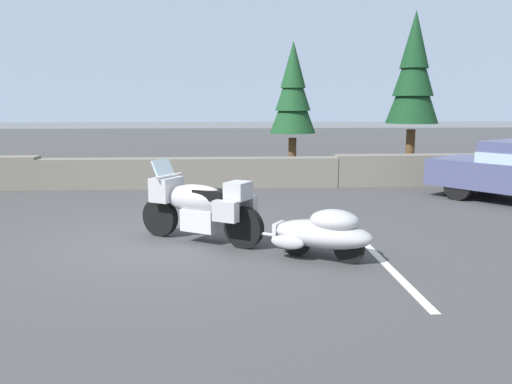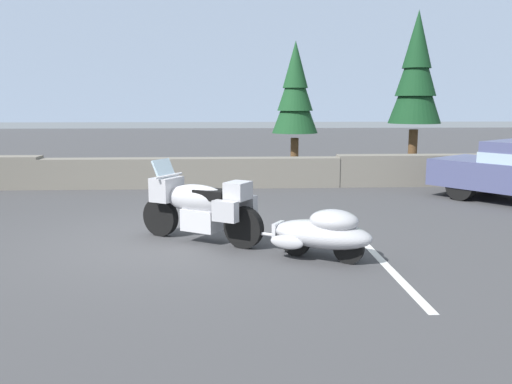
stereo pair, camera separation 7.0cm
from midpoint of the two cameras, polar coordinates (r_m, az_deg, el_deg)
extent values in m
plane|color=#424244|center=(9.00, -9.63, -5.21)|extent=(80.00, 80.00, 0.00)
cube|color=slate|center=(14.49, -7.27, 2.05)|extent=(8.00, 0.55, 0.80)
cube|color=slate|center=(16.08, 22.51, 2.23)|extent=(8.00, 0.55, 0.86)
cube|color=#8C9EB7|center=(104.53, -4.01, 12.65)|extent=(240.00, 80.00, 16.00)
cylinder|color=black|center=(9.30, -10.43, -2.66)|extent=(0.64, 0.46, 0.66)
cylinder|color=black|center=(8.39, -1.56, -3.82)|extent=(0.64, 0.46, 0.66)
cube|color=silver|center=(8.78, -5.96, -2.94)|extent=(0.74, 0.69, 0.36)
ellipsoid|color=#B2B2B7|center=(8.77, -6.54, -0.76)|extent=(1.25, 1.00, 0.48)
cube|color=#B2B2B7|center=(9.12, -9.79, 0.32)|extent=(0.58, 0.63, 0.40)
cube|color=#9EB7C6|center=(9.10, -10.10, 2.39)|extent=(0.39, 0.47, 0.34)
cube|color=black|center=(8.59, -4.91, -0.28)|extent=(0.67, 0.60, 0.16)
cube|color=#B2B2B7|center=(8.33, -2.17, 0.14)|extent=(0.48, 0.51, 0.28)
cube|color=#B2B2B7|center=(8.15, -3.53, -2.08)|extent=(0.42, 0.35, 0.32)
cube|color=#B2B2B7|center=(8.66, -1.45, -1.38)|extent=(0.42, 0.35, 0.32)
cylinder|color=silver|center=(9.06, -9.58, 1.73)|extent=(0.40, 0.62, 0.04)
cylinder|color=silver|center=(9.22, -10.24, -1.17)|extent=(0.25, 0.19, 0.54)
cylinder|color=black|center=(8.02, 4.08, -5.28)|extent=(0.43, 0.32, 0.44)
cylinder|color=black|center=(7.74, 9.70, -5.96)|extent=(0.43, 0.32, 0.44)
ellipsoid|color=#B2B2B7|center=(7.83, 6.86, -4.49)|extent=(1.63, 1.36, 0.40)
ellipsoid|color=#B2B2B7|center=(7.72, 8.14, -3.05)|extent=(0.91, 0.85, 0.32)
cube|color=silver|center=(8.11, 2.17, -4.08)|extent=(0.22, 0.30, 0.24)
ellipsoid|color=#B2B2B7|center=(7.73, 3.12, -5.39)|extent=(0.52, 0.39, 0.20)
ellipsoid|color=#B2B2B7|center=(8.29, 4.99, -4.38)|extent=(0.52, 0.39, 0.20)
cylinder|color=silver|center=(8.31, -0.26, -4.39)|extent=(0.62, 0.41, 0.05)
cylinder|color=black|center=(13.40, 20.75, 0.63)|extent=(0.59, 0.68, 0.68)
cylinder|color=black|center=(14.77, 23.67, 1.22)|extent=(0.59, 0.68, 0.68)
cylinder|color=brown|center=(17.39, 16.05, 4.07)|extent=(0.28, 0.28, 1.45)
cone|color=#143D1E|center=(17.33, 16.36, 10.88)|extent=(1.60, 1.60, 2.29)
cone|color=#143D1E|center=(17.36, 16.47, 13.15)|extent=(1.24, 1.24, 2.01)
cone|color=#143D1E|center=(17.42, 16.58, 15.42)|extent=(0.88, 0.88, 1.72)
cylinder|color=brown|center=(16.68, 3.79, 3.75)|extent=(0.25, 0.25, 1.19)
cone|color=#194723|center=(16.60, 3.85, 9.58)|extent=(1.41, 1.41, 1.88)
cone|color=#194723|center=(16.61, 3.87, 11.54)|extent=(1.09, 1.09, 1.65)
cone|color=#194723|center=(16.64, 3.89, 13.49)|extent=(0.78, 0.78, 1.41)
cube|color=silver|center=(7.83, 13.52, -7.56)|extent=(0.12, 3.60, 0.01)
camera|label=1|loc=(0.03, -90.23, -0.04)|focal=37.35mm
camera|label=2|loc=(0.03, 89.77, 0.04)|focal=37.35mm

